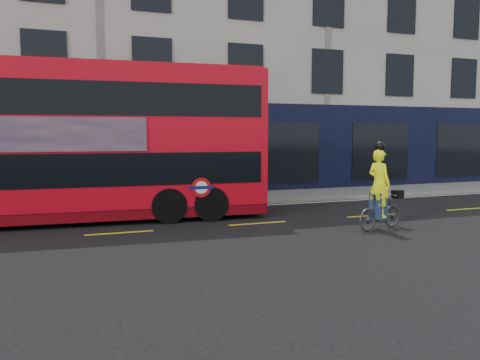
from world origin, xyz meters
name	(u,v)px	position (x,y,z in m)	size (l,w,h in m)	color
ground	(125,246)	(0.00, 0.00, 0.00)	(120.00, 120.00, 0.00)	black
pavement	(107,204)	(0.00, 6.50, 0.06)	(60.00, 3.00, 0.12)	slate
kerb	(110,211)	(0.00, 5.00, 0.07)	(60.00, 0.12, 0.13)	gray
building_terrace	(94,33)	(0.00, 12.94, 7.49)	(50.00, 10.07, 15.00)	beige
road_edge_line	(111,214)	(0.00, 4.70, 0.00)	(58.00, 0.10, 0.01)	silver
lane_dashes	(120,233)	(0.00, 1.50, 0.00)	(58.00, 0.12, 0.01)	gold
bus	(73,142)	(-1.09, 3.80, 2.42)	(11.82, 3.33, 4.71)	red
cyclist	(380,200)	(6.85, -0.47, 0.84)	(1.77, 0.90, 2.45)	#3F4244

